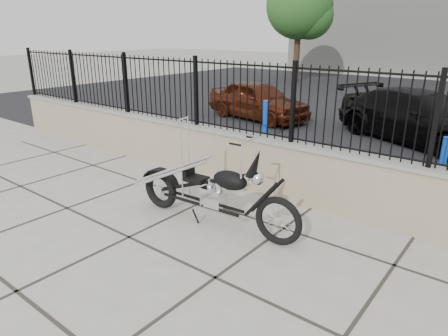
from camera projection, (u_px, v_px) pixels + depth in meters
ground_plane at (129, 237)px, 5.34m from camera, size 90.00×90.00×0.00m
parking_lot at (400, 107)px, 14.63m from camera, size 30.00×30.00×0.00m
retaining_wall at (239, 159)px, 7.05m from camera, size 14.00×0.36×0.96m
iron_fence at (240, 98)px, 6.70m from camera, size 14.00×0.08×1.20m
chopper_motorcycle at (211, 174)px, 5.49m from camera, size 2.55×0.61×1.52m
car_red at (258, 100)px, 12.38m from camera, size 3.68×2.02×1.19m
car_black at (419, 117)px, 9.74m from camera, size 4.72×3.47×1.27m
bollard_a at (265, 122)px, 9.63m from camera, size 0.13×0.13×1.06m
bollard_b at (442, 165)px, 6.71m from camera, size 0.15×0.15×0.97m
tree_left at (300, 2)px, 20.56m from camera, size 3.44×3.44×5.80m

